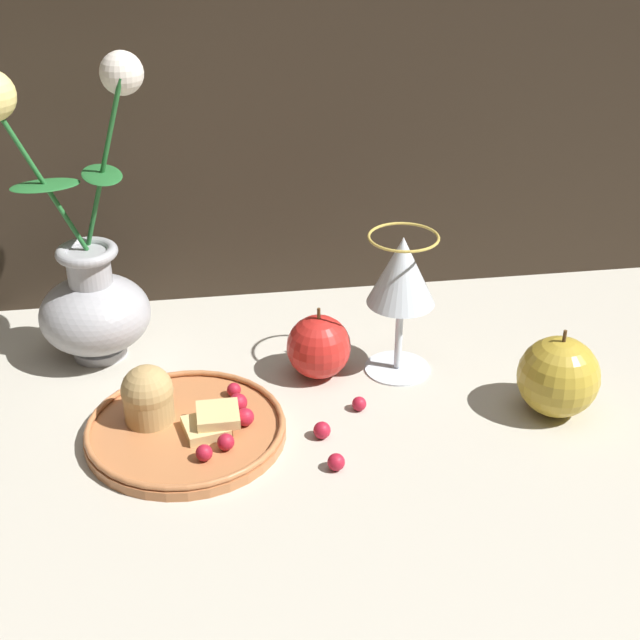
% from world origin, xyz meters
% --- Properties ---
extents(ground_plane, '(2.40, 2.40, 0.00)m').
position_xyz_m(ground_plane, '(0.00, 0.00, 0.00)').
color(ground_plane, '#B7B2A3').
rests_on(ground_plane, ground).
extents(vase, '(0.17, 0.12, 0.33)m').
position_xyz_m(vase, '(-0.21, 0.11, 0.09)').
color(vase, '#A3A3A8').
rests_on(vase, ground_plane).
extents(plate_with_pastries, '(0.19, 0.19, 0.07)m').
position_xyz_m(plate_with_pastries, '(-0.12, -0.05, 0.02)').
color(plate_with_pastries, '#B77042').
rests_on(plate_with_pastries, ground_plane).
extents(wine_glass, '(0.07, 0.07, 0.16)m').
position_xyz_m(wine_glass, '(0.12, 0.03, 0.11)').
color(wine_glass, silver).
rests_on(wine_glass, ground_plane).
extents(apple_beside_vase, '(0.07, 0.07, 0.08)m').
position_xyz_m(apple_beside_vase, '(0.03, 0.04, 0.03)').
color(apple_beside_vase, red).
rests_on(apple_beside_vase, ground_plane).
extents(apple_near_glass, '(0.08, 0.08, 0.09)m').
position_xyz_m(apple_near_glass, '(0.26, -0.07, 0.04)').
color(apple_near_glass, '#B2932D').
rests_on(apple_near_glass, ground_plane).
extents(berry_near_plate, '(0.01, 0.01, 0.01)m').
position_xyz_m(berry_near_plate, '(0.06, -0.04, 0.01)').
color(berry_near_plate, '#AD192D').
rests_on(berry_near_plate, ground_plane).
extents(berry_front_center, '(0.02, 0.02, 0.02)m').
position_xyz_m(berry_front_center, '(0.02, -0.13, 0.01)').
color(berry_front_center, '#AD192D').
rests_on(berry_front_center, ground_plane).
extents(berry_by_glass_stem, '(0.02, 0.02, 0.02)m').
position_xyz_m(berry_by_glass_stem, '(0.02, -0.08, 0.01)').
color(berry_by_glass_stem, '#AD192D').
rests_on(berry_by_glass_stem, ground_plane).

